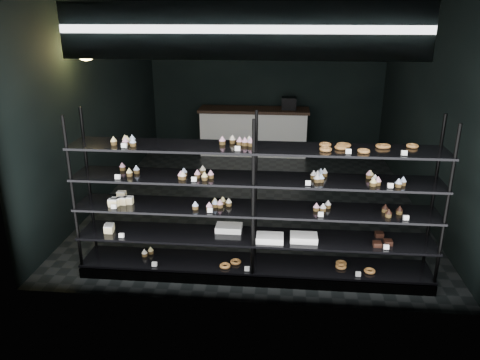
{
  "coord_description": "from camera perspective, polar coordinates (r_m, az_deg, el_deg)",
  "views": [
    {
      "loc": [
        0.39,
        -7.21,
        2.92
      ],
      "look_at": [
        -0.11,
        -1.9,
        0.98
      ],
      "focal_mm": 35.0,
      "sensor_mm": 36.0,
      "label": 1
    }
  ],
  "objects": [
    {
      "name": "room",
      "position": [
        7.34,
        2.28,
        9.61
      ],
      "size": [
        5.01,
        6.01,
        3.2
      ],
      "color": "black",
      "rests_on": "ground"
    },
    {
      "name": "signage",
      "position": [
        4.3,
        0.21,
        17.72
      ],
      "size": [
        3.3,
        0.05,
        0.5
      ],
      "color": "#0B0C3B",
      "rests_on": "room"
    },
    {
      "name": "service_counter",
      "position": [
        10.02,
        1.75,
        6.02
      ],
      "size": [
        2.31,
        0.65,
        1.23
      ],
      "color": "silver",
      "rests_on": "room"
    },
    {
      "name": "display_shelf",
      "position": [
        5.29,
        1.46,
        -5.69
      ],
      "size": [
        4.0,
        0.5,
        1.91
      ],
      "color": "black",
      "rests_on": "room"
    },
    {
      "name": "pendant_lamp",
      "position": [
        6.61,
        -18.33,
        14.96
      ],
      "size": [
        0.31,
        0.31,
        0.88
      ],
      "color": "black",
      "rests_on": "room"
    }
  ]
}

